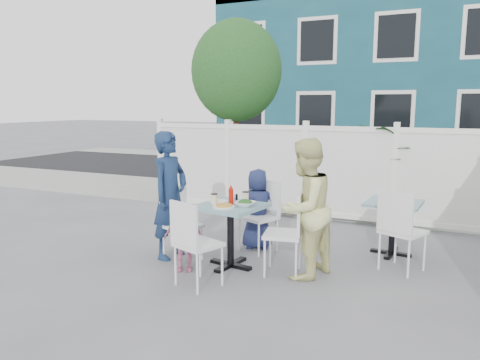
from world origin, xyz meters
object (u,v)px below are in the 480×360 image
at_px(chair_back, 263,210).
at_px(chair_near, 192,238).
at_px(boy, 257,209).
at_px(chair_left, 179,218).
at_px(toddler, 184,238).
at_px(man, 170,195).
at_px(main_table, 230,219).
at_px(spare_table, 393,214).
at_px(chair_right, 290,227).
at_px(woman, 305,209).
at_px(utility_cabinet, 226,164).

xyz_separation_m(chair_back, chair_near, (-0.19, -1.55, 0.00)).
relative_size(chair_back, boy, 0.86).
height_order(chair_left, toddler, chair_left).
xyz_separation_m(man, toddler, (0.41, -0.36, -0.42)).
distance_m(main_table, chair_left, 0.74).
xyz_separation_m(chair_left, boy, (0.75, 0.81, 0.02)).
relative_size(spare_table, chair_right, 0.75).
relative_size(main_table, man, 0.52).
distance_m(chair_right, woman, 0.28).
bearing_deg(man, woman, -84.51).
relative_size(chair_back, toddler, 1.20).
distance_m(chair_back, boy, 0.10).
xyz_separation_m(spare_table, man, (-2.59, -1.26, 0.26)).
bearing_deg(man, toddler, -127.14).
distance_m(spare_table, chair_near, 2.74).
relative_size(spare_table, man, 0.45).
height_order(woman, toddler, woman).
height_order(chair_right, chair_back, chair_right).
distance_m(chair_near, boy, 1.58).
bearing_deg(utility_cabinet, woman, -63.01).
bearing_deg(toddler, chair_back, 39.35).
xyz_separation_m(spare_table, woman, (-0.83, -1.23, 0.25)).
bearing_deg(spare_table, chair_left, -152.53).
bearing_deg(man, boy, -43.61).
distance_m(chair_left, chair_near, 1.01).
bearing_deg(man, chair_back, -47.59).
relative_size(spare_table, chair_near, 0.76).
height_order(spare_table, woman, woman).
bearing_deg(utility_cabinet, chair_near, -76.59).
bearing_deg(spare_table, boy, -164.65).
xyz_separation_m(spare_table, chair_left, (-2.46, -1.28, -0.02)).
distance_m(main_table, toddler, 0.60).
relative_size(woman, boy, 1.44).
height_order(chair_left, woman, woman).
bearing_deg(chair_near, chair_left, 150.78).
bearing_deg(chair_left, man, -75.42).
relative_size(chair_back, chair_near, 0.99).
relative_size(main_table, chair_back, 0.89).
bearing_deg(toddler, utility_cabinet, 85.97).
xyz_separation_m(spare_table, chair_back, (-1.62, -0.50, 0.00)).
xyz_separation_m(chair_right, chair_near, (-0.82, -0.82, -0.01)).
xyz_separation_m(chair_left, toddler, (0.28, -0.35, -0.13)).
bearing_deg(toddler, woman, -7.75).
bearing_deg(main_table, woman, 3.72).
bearing_deg(chair_near, chair_right, 65.53).
bearing_deg(man, chair_right, -84.59).
bearing_deg(main_table, utility_cabinet, 116.70).
relative_size(chair_right, chair_back, 1.02).
xyz_separation_m(boy, toddler, (-0.47, -1.16, -0.15)).
relative_size(man, toddler, 2.05).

